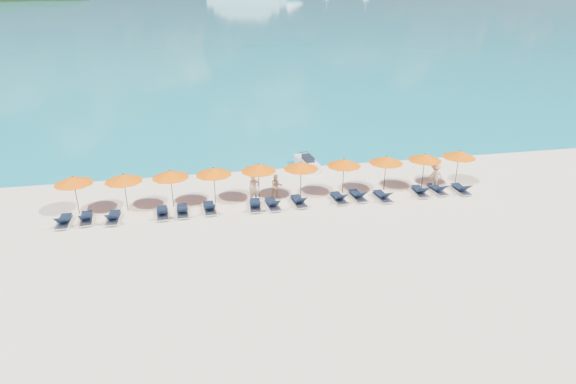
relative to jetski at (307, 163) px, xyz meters
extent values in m
plane|color=beige|center=(-2.70, -9.70, -0.40)|extent=(1400.00, 1400.00, 0.00)
ellipsoid|color=black|center=(-152.70, 550.30, -35.40)|extent=(162.00, 126.00, 85.50)
cube|color=white|center=(0.00, 0.03, -0.06)|extent=(1.32, 2.84, 0.63)
cube|color=black|center=(0.02, -0.20, 0.40)|extent=(0.69, 1.20, 0.40)
cylinder|color=black|center=(-0.08, 0.71, 0.57)|extent=(0.63, 0.14, 0.07)
imported|color=tan|center=(-4.40, -5.05, 0.47)|extent=(0.70, 0.53, 1.75)
imported|color=tan|center=(-3.00, -4.69, 0.35)|extent=(0.75, 0.46, 1.50)
imported|color=tan|center=(7.00, -5.20, 0.44)|extent=(1.11, 0.54, 1.69)
cylinder|color=black|center=(-14.28, -4.65, 0.70)|extent=(0.05, 0.05, 2.20)
cone|color=#E35400|center=(-14.28, -4.65, 1.62)|extent=(2.10, 2.10, 0.42)
sphere|color=black|center=(-14.28, -4.65, 1.84)|extent=(0.08, 0.08, 0.08)
cylinder|color=black|center=(-11.63, -4.81, 0.70)|extent=(0.05, 0.05, 2.20)
cone|color=#E35400|center=(-11.63, -4.81, 1.62)|extent=(2.10, 2.10, 0.42)
sphere|color=black|center=(-11.63, -4.81, 1.84)|extent=(0.08, 0.08, 0.08)
cylinder|color=black|center=(-9.09, -4.74, 0.70)|extent=(0.05, 0.05, 2.20)
cone|color=#E35400|center=(-9.09, -4.74, 1.62)|extent=(2.10, 2.10, 0.42)
sphere|color=black|center=(-9.09, -4.74, 1.84)|extent=(0.08, 0.08, 0.08)
cylinder|color=black|center=(-6.66, -4.74, 0.70)|extent=(0.05, 0.05, 2.20)
cone|color=#E35400|center=(-6.66, -4.74, 1.62)|extent=(2.10, 2.10, 0.42)
sphere|color=black|center=(-6.66, -4.74, 1.84)|extent=(0.08, 0.08, 0.08)
cylinder|color=black|center=(-4.06, -4.67, 0.70)|extent=(0.05, 0.05, 2.20)
cone|color=#E35400|center=(-4.06, -4.67, 1.62)|extent=(2.10, 2.10, 0.42)
sphere|color=black|center=(-4.06, -4.67, 1.84)|extent=(0.08, 0.08, 0.08)
cylinder|color=black|center=(-1.53, -4.79, 0.70)|extent=(0.05, 0.05, 2.20)
cone|color=#E35400|center=(-1.53, -4.79, 1.62)|extent=(2.10, 2.10, 0.42)
sphere|color=black|center=(-1.53, -4.79, 1.84)|extent=(0.08, 0.08, 0.08)
cylinder|color=black|center=(1.13, -4.78, 0.70)|extent=(0.05, 0.05, 2.20)
cone|color=#E35400|center=(1.13, -4.78, 1.62)|extent=(2.10, 2.10, 0.42)
sphere|color=black|center=(1.13, -4.78, 1.84)|extent=(0.08, 0.08, 0.08)
cylinder|color=black|center=(3.82, -4.81, 0.70)|extent=(0.05, 0.05, 2.20)
cone|color=#E35400|center=(3.82, -4.81, 1.62)|extent=(2.10, 2.10, 0.42)
sphere|color=black|center=(3.82, -4.81, 1.84)|extent=(0.08, 0.08, 0.08)
cylinder|color=black|center=(6.39, -4.80, 0.70)|extent=(0.05, 0.05, 2.20)
cone|color=#E35400|center=(6.39, -4.80, 1.62)|extent=(2.10, 2.10, 0.42)
sphere|color=black|center=(6.39, -4.80, 1.84)|extent=(0.08, 0.08, 0.08)
cylinder|color=black|center=(8.76, -4.71, 0.70)|extent=(0.05, 0.05, 2.20)
cone|color=#E35400|center=(8.76, -4.71, 1.62)|extent=(2.10, 2.10, 0.42)
sphere|color=black|center=(8.76, -4.71, 1.84)|extent=(0.08, 0.08, 0.08)
cube|color=silver|center=(-14.79, -5.97, -0.26)|extent=(0.63, 1.70, 0.06)
cube|color=black|center=(-14.79, -5.72, -0.10)|extent=(0.56, 1.10, 0.04)
cube|color=black|center=(-14.79, -6.52, 0.15)|extent=(0.55, 0.54, 0.43)
cube|color=silver|center=(-13.68, -5.84, -0.26)|extent=(0.79, 1.75, 0.06)
cube|color=black|center=(-13.71, -5.59, -0.10)|extent=(0.66, 1.15, 0.04)
cube|color=black|center=(-13.63, -6.39, 0.15)|extent=(0.60, 0.59, 0.43)
cube|color=silver|center=(-12.26, -6.04, -0.26)|extent=(0.70, 1.73, 0.06)
cube|color=black|center=(-12.24, -5.79, -0.10)|extent=(0.60, 1.12, 0.04)
cube|color=black|center=(-12.28, -6.58, 0.15)|extent=(0.57, 0.56, 0.43)
cube|color=silver|center=(-9.66, -5.96, -0.26)|extent=(0.74, 1.74, 0.06)
cube|color=black|center=(-9.68, -5.71, -0.10)|extent=(0.63, 1.14, 0.04)
cube|color=black|center=(-9.62, -6.51, 0.15)|extent=(0.59, 0.57, 0.43)
cube|color=silver|center=(-8.57, -5.92, -0.26)|extent=(0.67, 1.72, 0.06)
cube|color=black|center=(-8.58, -5.67, -0.10)|extent=(0.58, 1.12, 0.04)
cube|color=black|center=(-8.56, -6.47, 0.15)|extent=(0.57, 0.55, 0.43)
cube|color=silver|center=(-7.06, -5.83, -0.26)|extent=(0.72, 1.73, 0.06)
cube|color=black|center=(-7.08, -5.58, -0.10)|extent=(0.62, 1.13, 0.04)
cube|color=black|center=(-7.03, -6.38, 0.15)|extent=(0.58, 0.57, 0.43)
cube|color=silver|center=(-4.47, -5.95, -0.26)|extent=(0.76, 1.75, 0.06)
cube|color=black|center=(-4.45, -5.70, -0.10)|extent=(0.64, 1.14, 0.04)
cube|color=black|center=(-4.52, -6.50, 0.15)|extent=(0.59, 0.58, 0.43)
cube|color=silver|center=(-3.47, -6.01, -0.26)|extent=(0.78, 1.75, 0.06)
cube|color=black|center=(-3.50, -5.76, -0.10)|extent=(0.66, 1.15, 0.04)
cube|color=black|center=(-3.42, -6.56, 0.15)|extent=(0.60, 0.59, 0.43)
cube|color=silver|center=(-1.91, -5.90, -0.26)|extent=(0.79, 1.75, 0.06)
cube|color=black|center=(-1.93, -5.65, -0.10)|extent=(0.66, 1.15, 0.04)
cube|color=black|center=(-1.85, -6.45, 0.15)|extent=(0.60, 0.59, 0.43)
cube|color=silver|center=(0.53, -5.91, -0.26)|extent=(0.73, 1.74, 0.06)
cube|color=black|center=(0.52, -5.66, -0.10)|extent=(0.62, 1.13, 0.04)
cube|color=black|center=(0.57, -6.46, 0.15)|extent=(0.58, 0.57, 0.43)
cube|color=silver|center=(1.74, -5.80, -0.26)|extent=(0.76, 1.75, 0.06)
cube|color=black|center=(1.72, -5.55, -0.10)|extent=(0.64, 1.14, 0.04)
cube|color=black|center=(1.79, -6.35, 0.15)|extent=(0.59, 0.58, 0.43)
cube|color=silver|center=(3.17, -6.17, -0.26)|extent=(0.76, 1.75, 0.06)
cube|color=black|center=(3.15, -5.92, -0.10)|extent=(0.64, 1.14, 0.04)
cube|color=black|center=(3.22, -6.72, 0.15)|extent=(0.59, 0.58, 0.43)
cube|color=silver|center=(5.71, -5.90, -0.26)|extent=(0.75, 1.74, 0.06)
cube|color=black|center=(5.73, -5.65, -0.10)|extent=(0.64, 1.14, 0.04)
cube|color=black|center=(5.67, -6.45, 0.15)|extent=(0.59, 0.58, 0.43)
cube|color=silver|center=(6.91, -5.84, -0.26)|extent=(0.73, 1.74, 0.06)
cube|color=black|center=(6.90, -5.59, -0.10)|extent=(0.62, 1.14, 0.04)
cube|color=black|center=(6.95, -6.39, 0.15)|extent=(0.59, 0.57, 0.43)
cube|color=silver|center=(8.36, -6.08, -0.26)|extent=(0.63, 1.70, 0.06)
cube|color=black|center=(8.36, -5.83, -0.10)|extent=(0.56, 1.10, 0.04)
cube|color=black|center=(8.35, -6.63, 0.15)|extent=(0.55, 0.54, 0.43)
camera|label=1|loc=(-7.56, -30.94, 11.28)|focal=30.00mm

